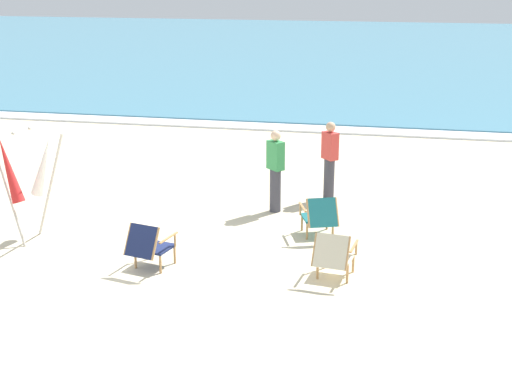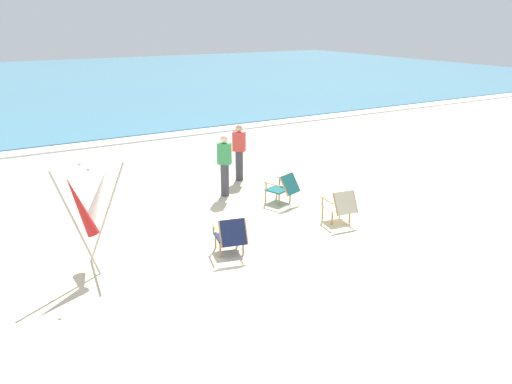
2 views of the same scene
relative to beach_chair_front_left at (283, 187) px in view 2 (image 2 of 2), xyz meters
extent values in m
plane|color=beige|center=(-2.59, -1.52, -0.42)|extent=(80.00, 80.00, 0.00)
cube|color=teal|center=(-2.59, 29.00, -0.37)|extent=(80.00, 40.00, 0.10)
cube|color=white|center=(-2.59, 8.70, -0.39)|extent=(80.00, 1.10, 0.06)
cube|color=#196066|center=(-0.06, 0.16, -0.10)|extent=(0.65, 0.63, 0.04)
cube|color=#196066|center=(0.07, -0.19, 0.12)|extent=(0.57, 0.45, 0.46)
cylinder|color=#AD7F4C|center=(-0.35, 0.28, -0.26)|extent=(0.04, 0.04, 0.32)
cylinder|color=#AD7F4C|center=(0.09, 0.44, -0.26)|extent=(0.04, 0.04, 0.32)
cylinder|color=#AD7F4C|center=(-0.20, -0.12, -0.26)|extent=(0.04, 0.04, 0.32)
cylinder|color=#AD7F4C|center=(0.24, 0.04, -0.26)|extent=(0.04, 0.04, 0.32)
cube|color=#AD7F4C|center=(-0.31, 0.05, 0.12)|extent=(0.21, 0.51, 0.02)
cylinder|color=#AD7F4C|center=(-0.38, 0.22, 0.01)|extent=(0.04, 0.04, 0.22)
cube|color=#AD7F4C|center=(0.21, 0.24, 0.12)|extent=(0.21, 0.51, 0.02)
cylinder|color=#AD7F4C|center=(0.15, 0.41, 0.01)|extent=(0.04, 0.04, 0.22)
cylinder|color=#AD7F4C|center=(-0.17, -0.28, 0.12)|extent=(0.14, 0.30, 0.47)
cylinder|color=#AD7F4C|center=(0.31, -0.10, 0.12)|extent=(0.14, 0.30, 0.47)
cube|color=#19234C|center=(-2.45, -1.77, -0.10)|extent=(0.62, 0.59, 0.04)
cube|color=#19234C|center=(-2.53, -2.12, 0.13)|extent=(0.54, 0.38, 0.48)
cylinder|color=#AD7F4C|center=(-2.63, -1.50, -0.26)|extent=(0.04, 0.04, 0.32)
cylinder|color=#AD7F4C|center=(-2.17, -1.61, -0.26)|extent=(0.04, 0.04, 0.32)
cylinder|color=#AD7F4C|center=(-2.73, -1.92, -0.26)|extent=(0.04, 0.04, 0.32)
cylinder|color=#AD7F4C|center=(-2.27, -2.03, -0.26)|extent=(0.04, 0.04, 0.32)
cube|color=#AD7F4C|center=(-2.73, -1.72, 0.12)|extent=(0.16, 0.52, 0.02)
cylinder|color=#AD7F4C|center=(-2.68, -1.54, 0.01)|extent=(0.04, 0.04, 0.22)
cube|color=#AD7F4C|center=(-2.18, -1.85, 0.12)|extent=(0.16, 0.52, 0.02)
cylinder|color=#AD7F4C|center=(-2.14, -1.67, 0.01)|extent=(0.04, 0.04, 0.22)
cylinder|color=#AD7F4C|center=(-2.78, -2.06, 0.13)|extent=(0.10, 0.27, 0.48)
cylinder|color=#AD7F4C|center=(-2.29, -2.17, 0.13)|extent=(0.10, 0.27, 0.48)
cube|color=beige|center=(0.44, -1.57, -0.10)|extent=(0.58, 0.55, 0.04)
cube|color=beige|center=(0.39, -1.93, 0.13)|extent=(0.53, 0.34, 0.47)
cylinder|color=#AD7F4C|center=(0.23, -1.32, -0.26)|extent=(0.04, 0.04, 0.32)
cylinder|color=#AD7F4C|center=(0.70, -1.38, -0.26)|extent=(0.04, 0.04, 0.32)
cylinder|color=#AD7F4C|center=(0.18, -1.75, -0.26)|extent=(0.04, 0.04, 0.32)
cylinder|color=#AD7F4C|center=(0.64, -1.81, -0.26)|extent=(0.04, 0.04, 0.32)
cube|color=#AD7F4C|center=(0.16, -1.55, 0.12)|extent=(0.11, 0.53, 0.02)
cylinder|color=#AD7F4C|center=(0.18, -1.36, 0.01)|extent=(0.04, 0.04, 0.22)
cube|color=#AD7F4C|center=(0.71, -1.62, 0.12)|extent=(0.11, 0.53, 0.02)
cylinder|color=#AD7F4C|center=(0.74, -1.44, 0.01)|extent=(0.04, 0.04, 0.22)
cylinder|color=#AD7F4C|center=(0.14, -1.89, 0.13)|extent=(0.08, 0.28, 0.48)
cylinder|color=#AD7F4C|center=(0.64, -1.96, 0.13)|extent=(0.08, 0.28, 0.48)
cylinder|color=#B7B2A8|center=(-4.61, -0.96, 0.55)|extent=(0.79, 0.31, 1.97)
cone|color=white|center=(-4.74, -0.92, 0.90)|extent=(0.67, 0.41, 1.15)
sphere|color=#B7B2A8|center=(-4.97, -0.83, 1.53)|extent=(0.06, 0.06, 0.06)
cylinder|color=#B7B2A8|center=(-5.24, -1.30, 0.58)|extent=(0.65, 0.30, 2.01)
cone|color=red|center=(-5.14, -1.34, 0.93)|extent=(0.61, 0.42, 1.17)
sphere|color=#B7B2A8|center=(-4.94, -1.42, 1.58)|extent=(0.06, 0.06, 0.06)
cylinder|color=#383842|center=(-0.07, 2.22, 0.01)|extent=(0.22, 0.22, 0.86)
cube|color=#D13D38|center=(-0.07, 2.22, 0.72)|extent=(0.38, 0.39, 0.56)
sphere|color=tan|center=(-0.07, 2.22, 1.11)|extent=(0.20, 0.20, 0.20)
cylinder|color=#383842|center=(-1.02, 1.25, 0.01)|extent=(0.22, 0.22, 0.86)
cube|color=#338C4C|center=(-1.02, 1.25, 0.72)|extent=(0.38, 0.38, 0.56)
sphere|color=beige|center=(-1.02, 1.25, 1.11)|extent=(0.20, 0.20, 0.20)
camera|label=1|loc=(1.26, -11.84, 4.24)|focal=50.00mm
camera|label=2|loc=(-6.56, -9.92, 4.04)|focal=35.00mm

